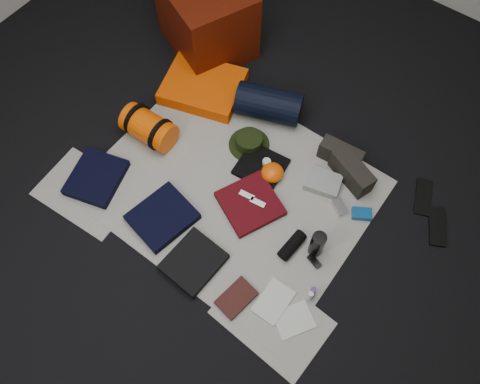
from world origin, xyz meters
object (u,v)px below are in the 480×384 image
Objects in this scene: red_cabinet at (207,17)px; navy_duffel at (269,104)px; paperback_book at (236,298)px; stuff_sack at (149,128)px; sleeping_pad at (203,86)px; water_bottle at (317,244)px; compact_camera at (339,207)px.

red_cabinet is 1.44× the size of navy_duffel.
stuff_sack is at bearing 163.21° from paperback_book.
sleeping_pad is 0.48m from navy_duffel.
paperback_book is at bearing -25.87° from stuff_sack.
paperback_book is at bearing -111.62° from water_bottle.
navy_duffel reaches higher than sleeping_pad.
navy_duffel is (0.47, 0.10, 0.06)m from sleeping_pad.
sleeping_pad is 1.53× the size of stuff_sack.
red_cabinet is 2.85× the size of paperback_book.
navy_duffel reaches higher than stuff_sack.
red_cabinet is 2.95× the size of water_bottle.
compact_camera is at bearing 87.15° from paperback_book.
red_cabinet is at bearing 148.82° from water_bottle.
sleeping_pad is at bearing 171.86° from navy_duffel.
stuff_sack reaches higher than paperback_book.
water_bottle is (0.77, -0.63, -0.01)m from navy_duffel.
stuff_sack is 1.64× the size of water_bottle.
water_bottle is (1.24, -0.53, 0.06)m from sleeping_pad.
stuff_sack reaches higher than sleeping_pad.
sleeping_pad reaches higher than compact_camera.
navy_duffel is 2.06× the size of water_bottle.
navy_duffel is at bearing 12.44° from sleeping_pad.
compact_camera is 0.82m from paperback_book.
stuff_sack is 1.28m from compact_camera.
compact_camera is at bearing -43.77° from navy_duffel.
red_cabinet is 1.80× the size of stuff_sack.
navy_duffel is (0.51, 0.60, 0.01)m from stuff_sack.
water_bottle reaches higher than stuff_sack.
water_bottle is 0.97× the size of paperback_book.
compact_camera is at bearing 94.61° from water_bottle.
paperback_book is at bearing -83.53° from navy_duffel.
paperback_book is (1.08, -0.52, -0.08)m from stuff_sack.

